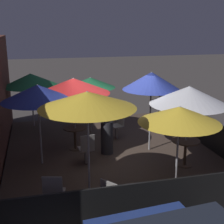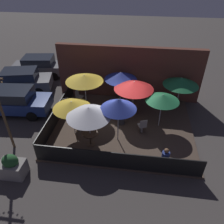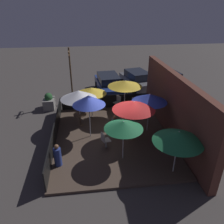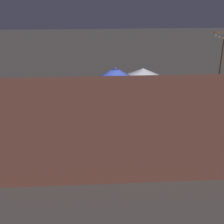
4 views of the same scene
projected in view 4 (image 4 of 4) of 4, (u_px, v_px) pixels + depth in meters
name	position (u px, v px, depth m)	size (l,w,h in m)	color
ground_plane	(114.00, 134.00, 13.44)	(60.00, 60.00, 0.00)	#423D3A
patio_deck	(114.00, 132.00, 13.42)	(7.69, 6.31, 0.12)	#47382D
building_wall	(121.00, 133.00, 9.64)	(9.29, 0.36, 3.55)	brown
fence_front	(110.00, 96.00, 16.06)	(7.49, 0.05, 0.95)	black
fence_side_left	(201.00, 119.00, 13.42)	(0.05, 6.11, 0.95)	black
patio_umbrella_0	(143.00, 74.00, 14.30)	(2.09, 2.09, 2.27)	#B2B2B7
patio_umbrella_1	(103.00, 95.00, 11.59)	(2.22, 2.22, 2.28)	#B2B2B7
patio_umbrella_2	(169.00, 82.00, 13.73)	(1.92, 1.92, 2.02)	#B2B2B7
patio_umbrella_3	(64.00, 94.00, 12.31)	(1.78, 1.78, 2.02)	#B2B2B7
patio_umbrella_4	(129.00, 105.00, 10.65)	(1.96, 1.96, 2.28)	#B2B2B7
patio_umbrella_5	(22.00, 116.00, 10.35)	(2.11, 2.11, 2.06)	#B2B2B7
patio_umbrella_6	(178.00, 88.00, 11.62)	(2.15, 2.15, 2.45)	#B2B2B7
patio_umbrella_7	(115.00, 74.00, 13.63)	(1.74, 1.74, 2.47)	#B2B2B7
dining_table_0	(142.00, 102.00, 14.86)	(0.77, 0.77, 0.75)	#4C3828
dining_table_1	(104.00, 131.00, 12.18)	(0.71, 0.71, 0.72)	#4C3828
patio_chair_0	(133.00, 130.00, 12.43)	(0.45, 0.45, 0.90)	gray
patio_chair_1	(202.00, 126.00, 12.62)	(0.56, 0.56, 0.94)	gray
patio_chair_2	(88.00, 116.00, 13.60)	(0.52, 0.52, 0.92)	gray
patio_chair_3	(199.00, 140.00, 11.58)	(0.49, 0.49, 0.95)	gray
patron_0	(116.00, 121.00, 13.04)	(0.52, 0.52, 1.23)	#333338
patron_1	(68.00, 98.00, 15.60)	(0.39, 0.39, 1.12)	navy
planter_box	(189.00, 90.00, 17.15)	(1.08, 0.76, 1.18)	gray
light_post	(221.00, 66.00, 14.99)	(1.10, 0.12, 4.12)	brown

